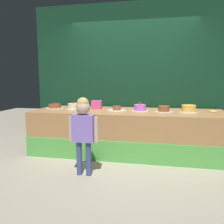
# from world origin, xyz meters

# --- Properties ---
(ground_plane) EXTENTS (12.00, 12.00, 0.00)m
(ground_plane) POSITION_xyz_m (0.00, 0.00, 0.00)
(ground_plane) COLOR #ADA38E
(stage_platform) EXTENTS (3.43, 1.11, 0.77)m
(stage_platform) POSITION_xyz_m (0.00, 0.54, 0.38)
(stage_platform) COLOR #B27F4C
(stage_platform) RESTS_ON ground_plane
(curtain_backdrop) EXTENTS (4.13, 0.08, 2.85)m
(curtain_backdrop) POSITION_xyz_m (0.00, 1.19, 1.43)
(curtain_backdrop) COLOR #113823
(curtain_backdrop) RESTS_ON ground_plane
(child_figure) EXTENTS (0.42, 0.19, 1.09)m
(child_figure) POSITION_xyz_m (-0.48, -0.56, 0.71)
(child_figure) COLOR #3F4C8C
(child_figure) RESTS_ON ground_plane
(pink_box) EXTENTS (0.21, 0.19, 0.16)m
(pink_box) POSITION_xyz_m (-0.62, 0.68, 0.85)
(pink_box) COLOR #E14B96
(pink_box) RESTS_ON stage_platform
(donut) EXTENTS (0.14, 0.14, 0.03)m
(donut) POSITION_xyz_m (1.46, 0.62, 0.79)
(donut) COLOR #F2BF4C
(donut) RESTS_ON stage_platform
(cake_far_left) EXTENTS (0.33, 0.33, 0.11)m
(cake_far_left) POSITION_xyz_m (-1.46, 0.61, 0.81)
(cake_far_left) COLOR white
(cake_far_left) RESTS_ON stage_platform
(cake_left) EXTENTS (0.32, 0.32, 0.14)m
(cake_left) POSITION_xyz_m (-1.04, 0.55, 0.82)
(cake_left) COLOR silver
(cake_left) RESTS_ON stage_platform
(cake_center_left) EXTENTS (0.34, 0.34, 0.08)m
(cake_center_left) POSITION_xyz_m (-0.21, 0.53, 0.80)
(cake_center_left) COLOR white
(cake_center_left) RESTS_ON stage_platform
(cake_center_right) EXTENTS (0.30, 0.30, 0.16)m
(cake_center_right) POSITION_xyz_m (0.21, 0.55, 0.83)
(cake_center_right) COLOR silver
(cake_center_right) RESTS_ON stage_platform
(cake_right) EXTENTS (0.31, 0.31, 0.11)m
(cake_right) POSITION_xyz_m (0.62, 0.52, 0.82)
(cake_right) COLOR silver
(cake_right) RESTS_ON stage_platform
(cake_far_right) EXTENTS (0.32, 0.32, 0.13)m
(cake_far_right) POSITION_xyz_m (1.04, 0.55, 0.83)
(cake_far_right) COLOR silver
(cake_far_right) RESTS_ON stage_platform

